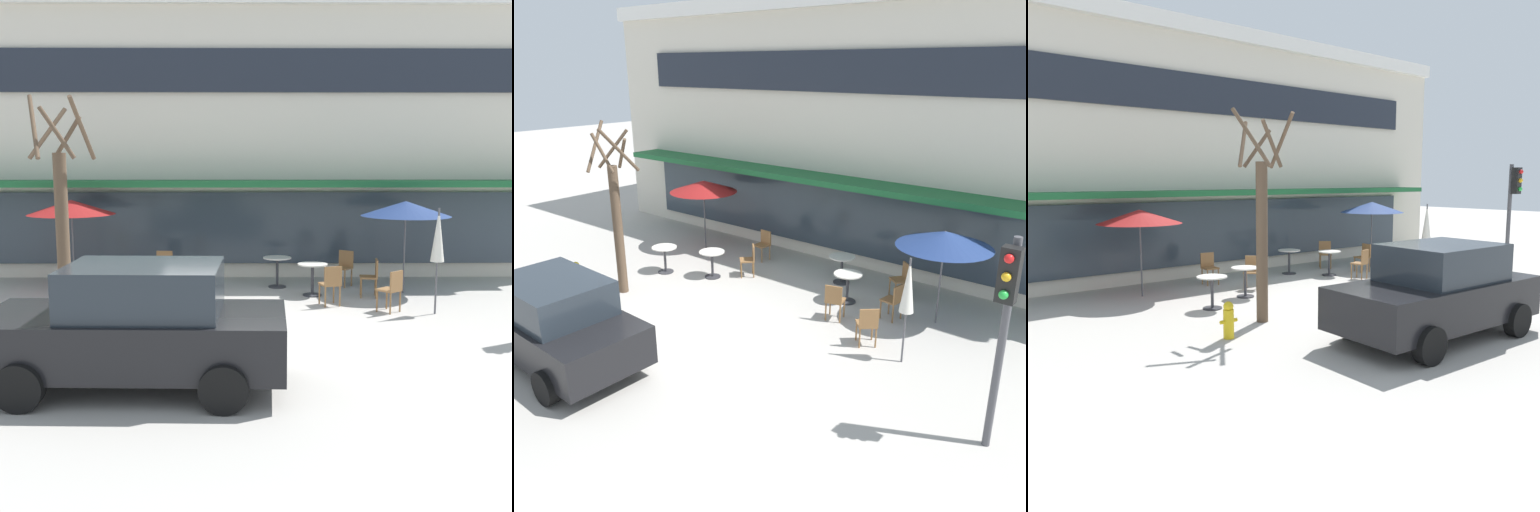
{
  "view_description": "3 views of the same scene",
  "coord_description": "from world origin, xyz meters",
  "views": [
    {
      "loc": [
        0.36,
        -11.1,
        3.21
      ],
      "look_at": [
        0.5,
        2.99,
        1.04
      ],
      "focal_mm": 45.0,
      "sensor_mm": 36.0,
      "label": 1
    },
    {
      "loc": [
        8.14,
        -7.2,
        5.59
      ],
      "look_at": [
        0.31,
        2.46,
        1.2
      ],
      "focal_mm": 38.0,
      "sensor_mm": 36.0,
      "label": 2
    },
    {
      "loc": [
        -9.61,
        -8.31,
        2.94
      ],
      "look_at": [
        -0.58,
        2.86,
        0.91
      ],
      "focal_mm": 38.0,
      "sensor_mm": 36.0,
      "label": 3
    }
  ],
  "objects": [
    {
      "name": "cafe_chair_3",
      "position": [
        3.33,
        1.96,
        0.53
      ],
      "size": [
        0.56,
        0.56,
        0.89
      ],
      "color": "olive",
      "rests_on": "ground"
    },
    {
      "name": "cafe_table_by_tree",
      "position": [
        1.83,
        3.63,
        0.52
      ],
      "size": [
        0.7,
        0.7,
        0.76
      ],
      "color": "#333338",
      "rests_on": "ground"
    },
    {
      "name": "patio_umbrella_green_folded",
      "position": [
        -3.95,
        4.41,
        2.02
      ],
      "size": [
        2.1,
        2.1,
        2.2
      ],
      "color": "#4C4C51",
      "rests_on": "ground"
    },
    {
      "name": "building_facade",
      "position": [
        0.0,
        9.97,
        3.77
      ],
      "size": [
        18.83,
        9.1,
        7.54
      ],
      "color": "beige",
      "rests_on": "ground"
    },
    {
      "name": "patio_umbrella_cream_folded",
      "position": [
        4.03,
        3.9,
        2.02
      ],
      "size": [
        2.1,
        2.1,
        2.2
      ],
      "color": "#4C4C51",
      "rests_on": "ground"
    },
    {
      "name": "cafe_table_streetside",
      "position": [
        1.05,
        4.62,
        0.52
      ],
      "size": [
        0.7,
        0.7,
        0.76
      ],
      "color": "#333338",
      "rests_on": "ground"
    },
    {
      "name": "ground_plane",
      "position": [
        0.0,
        0.0,
        0.0
      ],
      "size": [
        80.0,
        80.0,
        0.0
      ],
      "primitive_type": "plane",
      "color": "#ADA8A0"
    },
    {
      "name": "cafe_table_mid_patio",
      "position": [
        -1.96,
        2.71,
        0.52
      ],
      "size": [
        0.7,
        0.7,
        0.76
      ],
      "color": "#333338",
      "rests_on": "ground"
    },
    {
      "name": "parked_sedan",
      "position": [
        -1.2,
        -2.43,
        0.88
      ],
      "size": [
        4.25,
        2.12,
        1.76
      ],
      "color": "black",
      "rests_on": "ground"
    },
    {
      "name": "cafe_table_near_wall",
      "position": [
        -3.27,
        2.15,
        0.52
      ],
      "size": [
        0.7,
        0.7,
        0.76
      ],
      "color": "#333338",
      "rests_on": "ground"
    },
    {
      "name": "cafe_chair_5",
      "position": [
        2.13,
        2.56,
        0.53
      ],
      "size": [
        0.49,
        0.49,
        0.89
      ],
      "color": "olive",
      "rests_on": "ground"
    },
    {
      "name": "street_tree",
      "position": [
        -3.05,
        0.53,
        1.98
      ],
      "size": [
        1.17,
        1.17,
        4.33
      ],
      "color": "brown",
      "rests_on": "ground"
    },
    {
      "name": "cafe_chair_2",
      "position": [
        -1.22,
        3.45,
        0.53
      ],
      "size": [
        0.57,
        0.57,
        0.89
      ],
      "color": "olive",
      "rests_on": "ground"
    },
    {
      "name": "cafe_chair_0",
      "position": [
        2.74,
        4.78,
        0.53
      ],
      "size": [
        0.56,
        0.56,
        0.89
      ],
      "color": "olive",
      "rests_on": "ground"
    },
    {
      "name": "traffic_light_pole",
      "position": [
        6.35,
        0.25,
        2.3
      ],
      "size": [
        0.26,
        0.44,
        3.4
      ],
      "color": "#47474C",
      "rests_on": "ground"
    },
    {
      "name": "cafe_chair_4",
      "position": [
        -1.79,
        4.74,
        0.53
      ],
      "size": [
        0.43,
        0.43,
        0.89
      ],
      "color": "olive",
      "rests_on": "ground"
    },
    {
      "name": "cafe_chair_1",
      "position": [
        3.19,
        3.45,
        0.53
      ],
      "size": [
        0.45,
        0.45,
        0.89
      ],
      "color": "olive",
      "rests_on": "ground"
    },
    {
      "name": "patio_umbrella_corner_open",
      "position": [
        4.2,
        1.82,
        1.63
      ],
      "size": [
        0.28,
        0.28,
        2.2
      ],
      "color": "#4C4C51",
      "rests_on": "ground"
    },
    {
      "name": "fire_hydrant",
      "position": [
        -4.26,
        -0.05,
        0.35
      ],
      "size": [
        0.36,
        0.2,
        0.71
      ],
      "color": "gold",
      "rests_on": "ground"
    }
  ]
}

